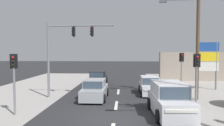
% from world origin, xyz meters
% --- Properties ---
extents(ground_plane, '(140.00, 140.00, 0.00)m').
position_xyz_m(ground_plane, '(0.00, 0.00, 0.00)').
color(ground_plane, '#28282B').
extents(lane_dash_mid, '(0.20, 2.40, 0.01)m').
position_xyz_m(lane_dash_mid, '(0.00, 3.00, 0.00)').
color(lane_dash_mid, silver).
rests_on(lane_dash_mid, ground).
extents(lane_dash_far, '(0.20, 2.40, 0.01)m').
position_xyz_m(lane_dash_far, '(0.00, 8.00, 0.00)').
color(lane_dash_far, silver).
rests_on(lane_dash_far, ground).
extents(kerb_left_verge, '(8.00, 40.00, 0.02)m').
position_xyz_m(kerb_left_verge, '(-8.50, 4.00, 0.01)').
color(kerb_left_verge, '#A39E99').
rests_on(kerb_left_verge, ground).
extents(utility_pole_midground_right, '(3.77, 0.63, 10.57)m').
position_xyz_m(utility_pole_midground_right, '(5.95, 5.03, 5.66)').
color(utility_pole_midground_right, brown).
rests_on(utility_pole_midground_right, ground).
extents(traffic_signal_mast, '(5.29, 0.48, 6.00)m').
position_xyz_m(traffic_signal_mast, '(-4.20, 5.16, 4.15)').
color(traffic_signal_mast, slate).
rests_on(traffic_signal_mast, ground).
extents(pedestal_signal_right_kerb, '(0.44, 0.29, 3.56)m').
position_xyz_m(pedestal_signal_right_kerb, '(5.03, 1.92, 2.42)').
color(pedestal_signal_right_kerb, slate).
rests_on(pedestal_signal_right_kerb, ground).
extents(pedestal_signal_left_kerb, '(0.44, 0.30, 3.56)m').
position_xyz_m(pedestal_signal_left_kerb, '(-5.77, 0.28, 2.42)').
color(pedestal_signal_left_kerb, slate).
rests_on(pedestal_signal_left_kerb, ground).
extents(pedestal_signal_far_median, '(0.44, 0.29, 3.56)m').
position_xyz_m(pedestal_signal_far_median, '(6.00, 9.27, 2.42)').
color(pedestal_signal_far_median, slate).
rests_on(pedestal_signal_far_median, ground).
extents(shopping_plaza_sign, '(2.10, 0.16, 4.60)m').
position_xyz_m(shopping_plaza_sign, '(8.47, 9.50, 2.98)').
color(shopping_plaza_sign, slate).
rests_on(shopping_plaza_sign, ground).
extents(shopfront_wall_far, '(12.00, 1.00, 3.60)m').
position_xyz_m(shopfront_wall_far, '(11.00, 16.00, 1.80)').
color(shopfront_wall_far, '#A39384').
rests_on(shopfront_wall_far, ground).
extents(suv_receding_far, '(2.22, 4.61, 1.90)m').
position_xyz_m(suv_receding_far, '(3.16, 0.86, 0.88)').
color(suv_receding_far, silver).
rests_on(suv_receding_far, ground).
extents(sedan_crossing_left, '(1.91, 4.25, 1.56)m').
position_xyz_m(sedan_crossing_left, '(-1.75, 4.90, 0.70)').
color(sedan_crossing_left, '#A3A8AD').
rests_on(sedan_crossing_left, ground).
extents(hatchback_oncoming_near, '(1.79, 3.65, 1.53)m').
position_xyz_m(hatchback_oncoming_near, '(2.75, 7.06, 0.70)').
color(hatchback_oncoming_near, silver).
rests_on(hatchback_oncoming_near, ground).
extents(sedan_oncoming_mid, '(1.91, 4.25, 1.56)m').
position_xyz_m(sedan_oncoming_mid, '(-2.34, 11.78, 0.70)').
color(sedan_oncoming_mid, black).
rests_on(sedan_oncoming_mid, ground).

